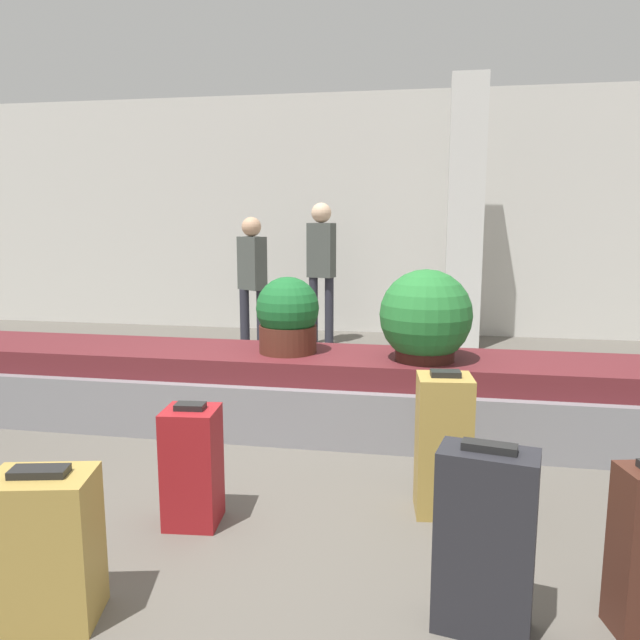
{
  "coord_description": "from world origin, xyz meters",
  "views": [
    {
      "loc": [
        0.82,
        -3.22,
        1.59
      ],
      "look_at": [
        0.0,
        1.25,
        0.83
      ],
      "focal_mm": 35.0,
      "sensor_mm": 36.0,
      "label": 1
    }
  ],
  "objects_px": {
    "suitcase_1": "(443,445)",
    "suitcase_3": "(192,466)",
    "pillar": "(465,215)",
    "suitcase_0": "(485,541)",
    "suitcase_2": "(45,548)",
    "traveler_1": "(321,260)",
    "traveler_0": "(252,274)",
    "potted_plant_0": "(288,316)",
    "potted_plant_1": "(426,318)"
  },
  "relations": [
    {
      "from": "suitcase_1",
      "to": "potted_plant_0",
      "type": "height_order",
      "value": "potted_plant_0"
    },
    {
      "from": "suitcase_0",
      "to": "traveler_0",
      "type": "xyz_separation_m",
      "value": [
        -2.26,
        4.56,
        0.56
      ]
    },
    {
      "from": "suitcase_0",
      "to": "traveler_1",
      "type": "bearing_deg",
      "value": 117.92
    },
    {
      "from": "pillar",
      "to": "potted_plant_0",
      "type": "bearing_deg",
      "value": -113.3
    },
    {
      "from": "suitcase_2",
      "to": "traveler_1",
      "type": "height_order",
      "value": "traveler_1"
    },
    {
      "from": "suitcase_3",
      "to": "traveler_1",
      "type": "bearing_deg",
      "value": 86.63
    },
    {
      "from": "pillar",
      "to": "suitcase_0",
      "type": "relative_size",
      "value": 4.21
    },
    {
      "from": "suitcase_1",
      "to": "traveler_1",
      "type": "relative_size",
      "value": 0.45
    },
    {
      "from": "suitcase_2",
      "to": "potted_plant_1",
      "type": "bearing_deg",
      "value": 46.11
    },
    {
      "from": "suitcase_0",
      "to": "potted_plant_0",
      "type": "height_order",
      "value": "potted_plant_0"
    },
    {
      "from": "suitcase_2",
      "to": "traveler_1",
      "type": "xyz_separation_m",
      "value": [
        0.1,
        5.54,
        0.75
      ]
    },
    {
      "from": "suitcase_2",
      "to": "potted_plant_0",
      "type": "height_order",
      "value": "potted_plant_0"
    },
    {
      "from": "traveler_1",
      "to": "suitcase_0",
      "type": "bearing_deg",
      "value": 121.41
    },
    {
      "from": "pillar",
      "to": "suitcase_1",
      "type": "height_order",
      "value": "pillar"
    },
    {
      "from": "suitcase_1",
      "to": "potted_plant_1",
      "type": "distance_m",
      "value": 1.24
    },
    {
      "from": "potted_plant_0",
      "to": "suitcase_3",
      "type": "bearing_deg",
      "value": -95.13
    },
    {
      "from": "suitcase_3",
      "to": "potted_plant_0",
      "type": "height_order",
      "value": "potted_plant_0"
    },
    {
      "from": "pillar",
      "to": "potted_plant_0",
      "type": "distance_m",
      "value": 3.64
    },
    {
      "from": "traveler_0",
      "to": "suitcase_1",
      "type": "bearing_deg",
      "value": -25.48
    },
    {
      "from": "potted_plant_0",
      "to": "traveler_0",
      "type": "bearing_deg",
      "value": 112.31
    },
    {
      "from": "suitcase_1",
      "to": "traveler_1",
      "type": "bearing_deg",
      "value": 102.28
    },
    {
      "from": "suitcase_2",
      "to": "traveler_1",
      "type": "bearing_deg",
      "value": 76.34
    },
    {
      "from": "suitcase_2",
      "to": "potted_plant_0",
      "type": "xyz_separation_m",
      "value": [
        0.41,
        2.42,
        0.55
      ]
    },
    {
      "from": "traveler_0",
      "to": "suitcase_0",
      "type": "bearing_deg",
      "value": -29.58
    },
    {
      "from": "suitcase_3",
      "to": "potted_plant_1",
      "type": "relative_size",
      "value": 1.0
    },
    {
      "from": "suitcase_3",
      "to": "suitcase_0",
      "type": "bearing_deg",
      "value": -28.51
    },
    {
      "from": "suitcase_1",
      "to": "traveler_1",
      "type": "height_order",
      "value": "traveler_1"
    },
    {
      "from": "pillar",
      "to": "suitcase_1",
      "type": "bearing_deg",
      "value": -93.47
    },
    {
      "from": "traveler_1",
      "to": "potted_plant_1",
      "type": "bearing_deg",
      "value": 127.14
    },
    {
      "from": "suitcase_0",
      "to": "potted_plant_0",
      "type": "distance_m",
      "value": 2.57
    },
    {
      "from": "suitcase_1",
      "to": "suitcase_3",
      "type": "distance_m",
      "value": 1.33
    },
    {
      "from": "suitcase_0",
      "to": "pillar",
      "type": "bearing_deg",
      "value": 99.86
    },
    {
      "from": "traveler_1",
      "to": "suitcase_1",
      "type": "bearing_deg",
      "value": 123.15
    },
    {
      "from": "suitcase_1",
      "to": "suitcase_3",
      "type": "xyz_separation_m",
      "value": [
        -1.28,
        -0.36,
        -0.07
      ]
    },
    {
      "from": "pillar",
      "to": "suitcase_2",
      "type": "xyz_separation_m",
      "value": [
        -1.82,
        -5.69,
        -1.29
      ]
    },
    {
      "from": "pillar",
      "to": "traveler_0",
      "type": "relative_size",
      "value": 2.03
    },
    {
      "from": "pillar",
      "to": "suitcase_1",
      "type": "xyz_separation_m",
      "value": [
        -0.27,
        -4.48,
        -1.22
      ]
    },
    {
      "from": "suitcase_1",
      "to": "suitcase_3",
      "type": "bearing_deg",
      "value": -170.5
    },
    {
      "from": "suitcase_0",
      "to": "potted_plant_1",
      "type": "xyz_separation_m",
      "value": [
        -0.27,
        2.09,
        0.51
      ]
    },
    {
      "from": "pillar",
      "to": "suitcase_3",
      "type": "bearing_deg",
      "value": -107.75
    },
    {
      "from": "pillar",
      "to": "suitcase_3",
      "type": "distance_m",
      "value": 5.24
    },
    {
      "from": "suitcase_0",
      "to": "potted_plant_0",
      "type": "relative_size",
      "value": 1.34
    },
    {
      "from": "suitcase_0",
      "to": "traveler_1",
      "type": "distance_m",
      "value": 5.57
    },
    {
      "from": "traveler_0",
      "to": "potted_plant_0",
      "type": "bearing_deg",
      "value": -33.64
    },
    {
      "from": "pillar",
      "to": "suitcase_0",
      "type": "xyz_separation_m",
      "value": [
        -0.13,
        -5.45,
        -1.23
      ]
    },
    {
      "from": "suitcase_1",
      "to": "traveler_0",
      "type": "bearing_deg",
      "value": 114.28
    },
    {
      "from": "pillar",
      "to": "potted_plant_1",
      "type": "xyz_separation_m",
      "value": [
        -0.39,
        -3.35,
        -0.72
      ]
    },
    {
      "from": "pillar",
      "to": "potted_plant_1",
      "type": "bearing_deg",
      "value": -96.71
    },
    {
      "from": "suitcase_1",
      "to": "traveler_0",
      "type": "distance_m",
      "value": 4.2
    },
    {
      "from": "suitcase_3",
      "to": "suitcase_1",
      "type": "bearing_deg",
      "value": 10.26
    }
  ]
}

